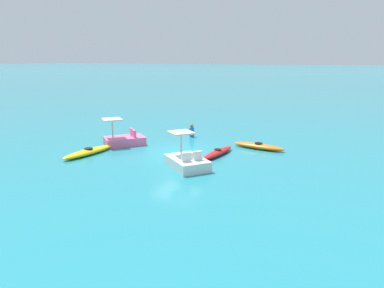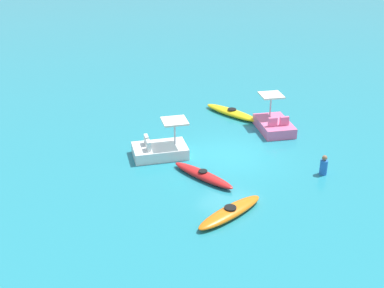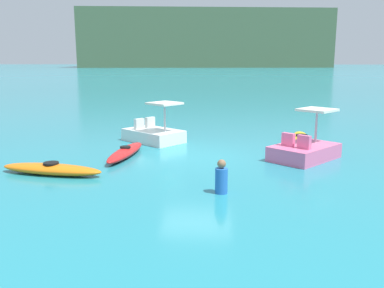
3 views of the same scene
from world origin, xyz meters
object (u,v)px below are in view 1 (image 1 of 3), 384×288
Objects in this scene: kayak_yellow at (89,152)px; pedal_boat_white at (187,161)px; kayak_orange at (259,146)px; pedal_boat_pink at (124,139)px; person_near_shore at (192,131)px; kayak_red at (218,153)px.

pedal_boat_white is (-6.05, -0.03, 0.17)m from kayak_yellow.
pedal_boat_pink is at bearing 17.24° from kayak_orange.
kayak_red is at bearing 130.97° from person_near_shore.
person_near_shore is at bearing -116.28° from kayak_yellow.
kayak_red is at bearing -101.62° from pedal_boat_white.
pedal_boat_pink is 4.81m from person_near_shore.
pedal_boat_white is 1.01× the size of pedal_boat_pink.
kayak_orange is at bearing -162.76° from pedal_boat_pink.
kayak_yellow is 1.29× the size of pedal_boat_pink.
kayak_red is at bearing 55.25° from kayak_orange.
kayak_red is at bearing -179.78° from pedal_boat_pink.
kayak_orange is 1.01× the size of kayak_red.
pedal_boat_pink is at bearing -98.89° from kayak_yellow.
pedal_boat_white is (2.25, 5.19, 0.17)m from kayak_orange.
kayak_red is 6.19m from pedal_boat_pink.
kayak_red is (-6.62, -2.80, -0.00)m from kayak_yellow.
kayak_yellow is 1.10× the size of kayak_red.
kayak_yellow is 7.19m from kayak_red.
person_near_shore is at bearing -49.03° from kayak_red.
kayak_orange is 2.94m from kayak_red.
pedal_boat_pink is (6.19, 0.02, 0.17)m from kayak_red.
kayak_orange is at bearing -147.83° from kayak_yellow.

